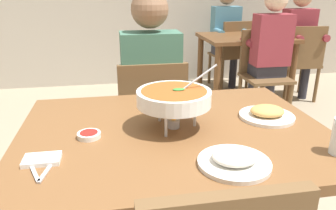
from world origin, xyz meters
TOP-DOWN VIEW (x-y plane):
  - dining_table_main at (0.00, 0.00)m, footprint 1.25×0.95m
  - chair_diner_main at (-0.00, 0.76)m, footprint 0.44×0.44m
  - diner_main at (0.00, 0.79)m, footprint 0.40×0.45m
  - curry_bowl at (-0.00, 0.02)m, footprint 0.33×0.30m
  - rice_plate at (0.14, -0.31)m, footprint 0.24×0.24m
  - appetizer_plate at (0.43, 0.05)m, footprint 0.24×0.24m
  - sauce_dish at (-0.34, -0.02)m, footprint 0.09×0.09m
  - napkin_folded at (-0.49, -0.18)m, footprint 0.12×0.08m
  - fork_utensil at (-0.51, -0.23)m, footprint 0.07×0.16m
  - spoon_utensil at (-0.46, -0.23)m, footprint 0.05×0.17m
  - dining_table_far at (1.31, 2.39)m, footprint 1.00×0.80m
  - chair_bg_left at (1.31, 1.89)m, footprint 0.44×0.44m
  - chair_bg_middle at (1.36, 2.89)m, footprint 0.50×0.50m
  - chair_bg_right at (1.97, 2.26)m, footprint 0.47×0.47m
  - patron_bg_left at (1.34, 1.86)m, footprint 0.40×0.45m
  - patron_bg_middle at (1.29, 2.97)m, footprint 0.40×0.45m
  - patron_bg_right at (1.99, 2.39)m, footprint 0.40×0.45m

SIDE VIEW (x-z plane):
  - chair_diner_main at x=0.00m, z-range 0.06..0.96m
  - chair_bg_left at x=1.31m, z-range 0.06..0.96m
  - chair_bg_middle at x=1.36m, z-range 0.06..0.96m
  - chair_bg_right at x=1.97m, z-range 0.06..0.96m
  - dining_table_far at x=1.31m, z-range 0.25..1.03m
  - dining_table_main at x=0.00m, z-range 0.28..1.06m
  - diner_main at x=0.00m, z-range 0.09..1.40m
  - patron_bg_left at x=1.34m, z-range 0.09..1.40m
  - patron_bg_middle at x=1.29m, z-range 0.09..1.40m
  - patron_bg_right at x=1.99m, z-range 0.09..1.40m
  - fork_utensil at x=-0.51m, z-range 0.78..0.79m
  - spoon_utensil at x=-0.46m, z-range 0.78..0.79m
  - napkin_folded at x=-0.49m, z-range 0.78..0.79m
  - sauce_dish at x=-0.34m, z-range 0.78..0.80m
  - rice_plate at x=0.14m, z-range 0.77..0.83m
  - appetizer_plate at x=0.43m, z-range 0.77..0.83m
  - curry_bowl at x=0.00m, z-range 0.78..1.04m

